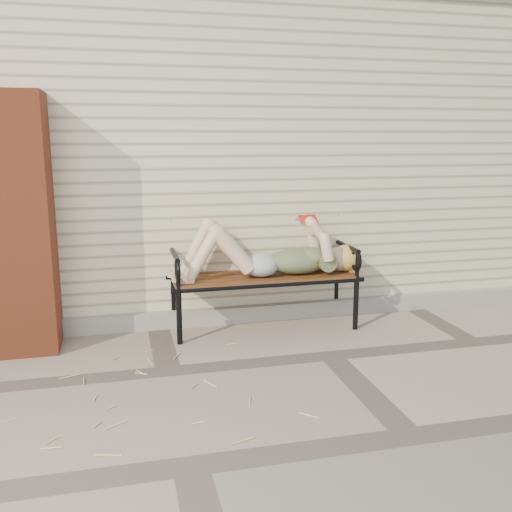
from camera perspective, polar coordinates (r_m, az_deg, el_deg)
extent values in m
plane|color=gray|center=(4.52, 7.48, -9.86)|extent=(80.00, 80.00, 0.00)
cube|color=beige|center=(7.08, -1.09, 10.51)|extent=(8.00, 4.00, 3.00)
cube|color=#4A3A35|center=(7.23, -1.15, 23.69)|extent=(8.30, 4.30, 0.30)
cube|color=gray|center=(5.36, 3.76, -5.44)|extent=(8.00, 0.10, 0.15)
cube|color=brown|center=(4.76, -22.66, 2.91)|extent=(0.50, 0.50, 2.00)
cylinder|color=black|center=(4.69, -7.69, -6.00)|extent=(0.05, 0.05, 0.47)
cylinder|color=black|center=(5.14, -8.26, -4.43)|extent=(0.05, 0.05, 0.47)
cylinder|color=black|center=(5.08, 9.96, -4.69)|extent=(0.05, 0.05, 0.47)
cylinder|color=black|center=(5.49, 8.01, -3.36)|extent=(0.05, 0.05, 0.47)
cube|color=brown|center=(4.98, 0.80, -2.03)|extent=(1.59, 0.51, 0.03)
cylinder|color=black|center=(4.77, 1.51, -2.93)|extent=(1.67, 0.04, 0.04)
cylinder|color=black|center=(5.21, 0.15, -1.65)|extent=(1.67, 0.04, 0.04)
torus|color=black|center=(5.22, -0.15, 4.43)|extent=(0.29, 0.04, 0.29)
ellipsoid|color=#0A394A|center=(5.00, 4.13, -0.53)|extent=(0.56, 0.32, 0.22)
ellipsoid|color=#0A394A|center=(5.04, 5.50, -0.05)|extent=(0.27, 0.31, 0.17)
ellipsoid|color=#9A9A9F|center=(4.92, 0.43, -0.91)|extent=(0.31, 0.35, 0.20)
sphere|color=beige|center=(5.14, 8.45, -0.29)|extent=(0.23, 0.23, 0.23)
ellipsoid|color=gold|center=(5.16, 8.99, -0.21)|extent=(0.26, 0.26, 0.24)
cube|color=#B22014|center=(4.96, 5.12, 4.00)|extent=(0.15, 0.02, 0.02)
cube|color=white|center=(4.92, 5.28, 3.60)|extent=(0.15, 0.09, 0.05)
cube|color=white|center=(5.01, 4.95, 3.74)|extent=(0.15, 0.09, 0.05)
cube|color=#B22014|center=(4.92, 5.29, 3.65)|extent=(0.16, 0.10, 0.05)
cube|color=#B22014|center=(5.01, 4.94, 3.80)|extent=(0.16, 0.10, 0.05)
cylinder|color=#E3B96E|center=(4.69, -17.73, -9.45)|extent=(0.13, 0.05, 0.01)
cylinder|color=#E3B96E|center=(4.78, 1.43, -8.44)|extent=(0.11, 0.11, 0.01)
cylinder|color=#E3B96E|center=(4.16, -8.87, -11.82)|extent=(0.01, 0.09, 0.01)
cylinder|color=#E3B96E|center=(3.67, 5.22, -15.04)|extent=(0.02, 0.13, 0.01)
cylinder|color=#E3B96E|center=(4.48, -0.78, -9.90)|extent=(0.05, 0.06, 0.01)
cylinder|color=#E3B96E|center=(3.89, -10.47, -13.57)|extent=(0.07, 0.01, 0.01)
cylinder|color=#E3B96E|center=(4.49, 0.79, -9.84)|extent=(0.13, 0.01, 0.01)
cylinder|color=#E3B96E|center=(4.01, -6.35, -12.62)|extent=(0.15, 0.02, 0.01)
cylinder|color=#E3B96E|center=(3.54, -10.31, -16.28)|extent=(0.03, 0.09, 0.01)
cylinder|color=#E3B96E|center=(3.74, -4.87, -14.54)|extent=(0.01, 0.14, 0.01)
cylinder|color=#E3B96E|center=(3.55, -8.49, -16.11)|extent=(0.11, 0.05, 0.01)
cylinder|color=#E3B96E|center=(4.20, -17.11, -11.93)|extent=(0.01, 0.15, 0.01)
cylinder|color=#E3B96E|center=(4.07, 2.53, -12.22)|extent=(0.02, 0.13, 0.01)
cylinder|color=#E3B96E|center=(3.59, 4.51, -15.70)|extent=(0.07, 0.09, 0.01)
cylinder|color=#E3B96E|center=(3.53, -1.84, -16.18)|extent=(0.09, 0.01, 0.01)
cylinder|color=#E3B96E|center=(3.58, -23.22, -16.80)|extent=(0.07, 0.08, 0.01)
cylinder|color=#E3B96E|center=(4.40, -14.21, -10.70)|extent=(0.03, 0.09, 0.01)
cylinder|color=#E3B96E|center=(3.93, -2.60, -13.13)|extent=(0.11, 0.09, 0.01)
cylinder|color=#E3B96E|center=(3.24, -8.36, -19.04)|extent=(0.09, 0.09, 0.01)
cylinder|color=#E3B96E|center=(3.94, 6.27, -13.11)|extent=(0.14, 0.02, 0.01)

